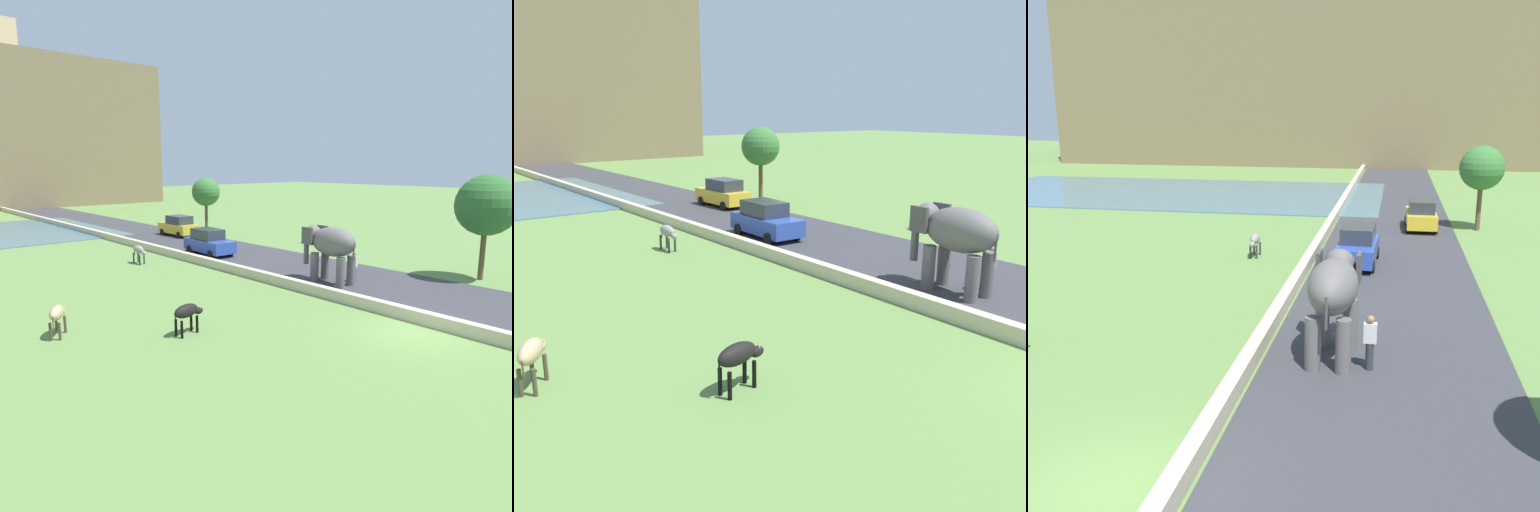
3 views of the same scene
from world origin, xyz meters
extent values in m
plane|color=#608442|center=(0.00, 0.00, 0.00)|extent=(220.00, 220.00, 0.00)
cube|color=#38383D|center=(5.00, 20.00, 0.03)|extent=(7.00, 120.00, 0.06)
cube|color=beige|center=(1.20, 18.00, 0.26)|extent=(0.40, 110.00, 0.52)
ellipsoid|color=#605B5B|center=(3.42, 6.76, 2.24)|extent=(1.47, 2.73, 1.50)
cylinder|color=#605B5B|center=(3.03, 7.65, 0.80)|extent=(0.44, 0.44, 1.60)
cylinder|color=#605B5B|center=(3.87, 7.62, 0.80)|extent=(0.44, 0.44, 1.60)
cylinder|color=#605B5B|center=(2.98, 5.89, 0.80)|extent=(0.44, 0.44, 1.60)
cylinder|color=#605B5B|center=(3.82, 5.87, 0.80)|extent=(0.44, 0.44, 1.60)
ellipsoid|color=#605B5B|center=(3.46, 8.18, 2.42)|extent=(1.02, 0.93, 1.10)
cube|color=#484444|center=(2.86, 8.06, 2.46)|extent=(0.14, 0.70, 0.90)
cube|color=#484444|center=(4.06, 8.03, 2.46)|extent=(0.14, 0.70, 0.90)
cylinder|color=#605B5B|center=(3.47, 8.65, 1.54)|extent=(0.28, 0.28, 1.50)
cone|color=silver|center=(3.25, 8.59, 1.99)|extent=(0.13, 0.56, 0.17)
cone|color=silver|center=(3.69, 8.57, 1.99)|extent=(0.13, 0.56, 0.17)
cylinder|color=#484444|center=(3.39, 5.44, 1.89)|extent=(0.08, 0.08, 0.90)
cylinder|color=#33333D|center=(4.52, 6.22, 0.42)|extent=(0.22, 0.22, 0.85)
cube|color=silver|center=(4.52, 6.22, 1.13)|extent=(0.36, 0.22, 0.56)
sphere|color=#997051|center=(4.52, 6.22, 1.52)|extent=(0.22, 0.22, 0.22)
cube|color=gold|center=(6.58, 26.43, 0.70)|extent=(1.76, 4.02, 0.80)
cube|color=#2D333D|center=(6.58, 26.23, 1.45)|extent=(1.48, 2.22, 0.70)
cylinder|color=black|center=(5.75, 27.72, 0.30)|extent=(0.19, 0.60, 0.60)
cylinder|color=black|center=(7.36, 27.74, 0.30)|extent=(0.19, 0.60, 0.60)
cylinder|color=black|center=(5.79, 25.12, 0.30)|extent=(0.19, 0.60, 0.60)
cylinder|color=black|center=(7.40, 25.14, 0.30)|extent=(0.19, 0.60, 0.60)
cube|color=#2D4CA8|center=(3.42, 17.53, 0.70)|extent=(1.86, 4.07, 0.80)
cube|color=#2D333D|center=(3.43, 17.73, 1.45)|extent=(1.53, 2.26, 0.70)
cylinder|color=black|center=(4.18, 16.20, 0.30)|extent=(0.20, 0.61, 0.60)
cylinder|color=black|center=(2.56, 16.26, 0.30)|extent=(0.20, 0.61, 0.60)
cylinder|color=black|center=(4.29, 18.79, 0.30)|extent=(0.20, 0.61, 0.60)
cylinder|color=black|center=(2.67, 18.86, 0.30)|extent=(0.20, 0.61, 0.60)
ellipsoid|color=tan|center=(-9.94, 8.49, 0.90)|extent=(0.97, 1.16, 0.50)
cylinder|color=#493D2C|center=(-9.86, 8.90, 0.33)|extent=(0.10, 0.10, 0.65)
cylinder|color=#493D2C|center=(-9.60, 8.73, 0.33)|extent=(0.10, 0.10, 0.65)
cylinder|color=#493D2C|center=(-10.28, 8.26, 0.33)|extent=(0.10, 0.10, 0.65)
cylinder|color=#493D2C|center=(-10.02, 8.09, 0.33)|extent=(0.10, 0.10, 0.65)
ellipsoid|color=tan|center=(-9.59, 9.02, 0.75)|extent=(0.42, 0.47, 0.26)
cone|color=beige|center=(-9.67, 9.07, 0.92)|extent=(0.04, 0.04, 0.12)
cone|color=beige|center=(-9.52, 8.97, 0.92)|extent=(0.04, 0.04, 0.12)
cylinder|color=#493D2C|center=(-10.23, 8.04, 0.70)|extent=(0.04, 0.04, 0.45)
ellipsoid|color=black|center=(-6.34, 5.58, 0.90)|extent=(1.16, 0.64, 0.50)
cylinder|color=black|center=(-5.99, 5.80, 0.33)|extent=(0.10, 0.10, 0.65)
cylinder|color=black|center=(-5.93, 5.50, 0.33)|extent=(0.10, 0.10, 0.65)
cylinder|color=black|center=(-6.74, 5.66, 0.33)|extent=(0.10, 0.10, 0.65)
cylinder|color=black|center=(-6.69, 5.36, 0.33)|extent=(0.10, 0.10, 0.65)
ellipsoid|color=black|center=(-5.72, 5.70, 0.75)|extent=(0.44, 0.31, 0.26)
cone|color=beige|center=(-5.73, 5.79, 0.92)|extent=(0.04, 0.04, 0.12)
cone|color=beige|center=(-5.70, 5.61, 0.92)|extent=(0.04, 0.04, 0.12)
cylinder|color=black|center=(-6.87, 5.48, 0.70)|extent=(0.04, 0.04, 0.45)
ellipsoid|color=gray|center=(-1.57, 18.21, 0.90)|extent=(0.45, 1.10, 0.50)
cylinder|color=#373533|center=(-1.41, 17.83, 0.33)|extent=(0.10, 0.10, 0.65)
cylinder|color=#373533|center=(-1.72, 17.83, 0.33)|extent=(0.10, 0.10, 0.65)
cylinder|color=#373533|center=(-1.42, 18.60, 0.33)|extent=(0.10, 0.10, 0.65)
cylinder|color=#373533|center=(-1.73, 18.60, 0.33)|extent=(0.10, 0.10, 0.65)
ellipsoid|color=gray|center=(-1.56, 17.58, 0.75)|extent=(0.24, 0.40, 0.26)
cone|color=beige|center=(-1.47, 17.58, 0.92)|extent=(0.04, 0.04, 0.12)
cone|color=beige|center=(-1.65, 17.58, 0.92)|extent=(0.04, 0.04, 0.12)
cylinder|color=#373533|center=(-1.57, 18.75, 0.70)|extent=(0.04, 0.04, 0.45)
cylinder|color=brown|center=(9.88, 26.83, 1.40)|extent=(0.28, 0.28, 2.79)
sphere|color=#387033|center=(9.88, 26.83, 3.69)|extent=(2.56, 2.56, 2.56)
cylinder|color=brown|center=(10.24, 2.08, 1.45)|extent=(0.28, 0.28, 2.90)
sphere|color=#2D662D|center=(10.24, 2.08, 4.03)|extent=(3.23, 3.23, 3.23)
camera|label=1|loc=(-15.34, -8.35, 6.13)|focal=33.00mm
camera|label=2|loc=(-12.71, -4.04, 6.17)|focal=39.67mm
camera|label=3|loc=(5.01, -8.97, 7.09)|focal=41.37mm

